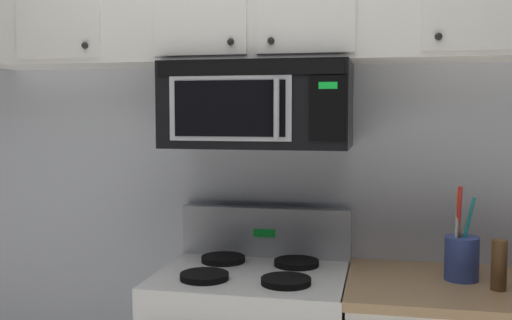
% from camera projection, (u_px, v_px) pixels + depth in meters
% --- Properties ---
extents(back_wall, '(5.20, 0.10, 2.70)m').
position_uv_depth(back_wall, '(270.00, 155.00, 2.74)').
color(back_wall, silver).
rests_on(back_wall, ground_plane).
extents(over_range_microwave, '(0.76, 0.43, 0.35)m').
position_uv_depth(over_range_microwave, '(258.00, 105.00, 2.48)').
color(over_range_microwave, black).
extents(utensil_crock_blue, '(0.13, 0.13, 0.37)m').
position_uv_depth(utensil_crock_blue, '(461.00, 256.00, 2.30)').
color(utensil_crock_blue, '#384C9E').
rests_on(utensil_crock_blue, counter_segment).
extents(pepper_mill, '(0.06, 0.06, 0.18)m').
position_uv_depth(pepper_mill, '(499.00, 265.00, 2.17)').
color(pepper_mill, brown).
rests_on(pepper_mill, counter_segment).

